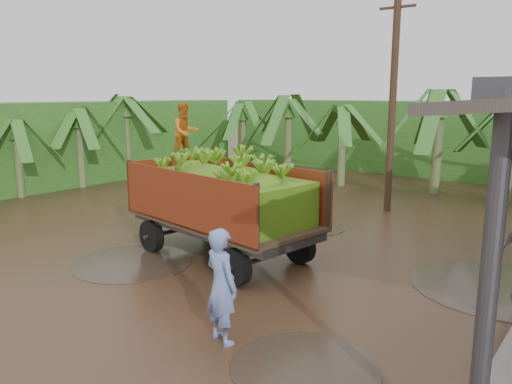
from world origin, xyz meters
TOP-DOWN VIEW (x-y plane):
  - ground at (0.00, 0.00)m, footprint 100.00×100.00m
  - hedge_north at (-2.00, 16.00)m, footprint 22.00×3.00m
  - hedge_west at (-14.00, 4.00)m, footprint 3.00×18.00m
  - banana_trailer at (-1.48, -0.09)m, footprint 6.85×3.06m
  - man_blue at (1.33, -3.31)m, footprint 0.78×0.61m
  - utility_pole at (-0.24, 7.07)m, footprint 1.20×0.24m
  - banana_plants at (-4.77, 6.81)m, footprint 24.58×20.57m

SIDE VIEW (x-z plane):
  - ground at x=0.00m, z-range 0.00..0.00m
  - man_blue at x=1.33m, z-range 0.00..1.90m
  - banana_trailer at x=-1.48m, z-range -0.41..3.33m
  - hedge_north at x=-2.00m, z-range 0.00..3.60m
  - hedge_west at x=-14.00m, z-range 0.00..3.60m
  - banana_plants at x=-4.77m, z-range -0.21..3.98m
  - utility_pole at x=-0.24m, z-range 0.06..7.26m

